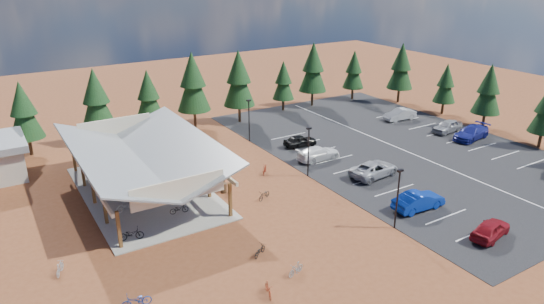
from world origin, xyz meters
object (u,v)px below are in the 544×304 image
object	(u,v)px
car_1	(418,201)
bike_10	(136,301)
lamp_post_1	(308,148)
car_2	(374,169)
bike_1	(126,205)
bike_11	(268,289)
bike_4	(179,209)
bike_13	(296,269)
bike_12	(260,251)
bike_15	(265,170)
bike_2	(116,194)
bike_5	(176,184)
bike_0	(131,234)
bike_14	(243,162)
car_4	(300,141)
bike_16	(264,195)
car_9	(400,114)
lamp_post_2	(249,117)
bike_9	(60,268)
car_8	(447,126)
car_3	(318,153)
car_0	(491,229)
trash_bin_0	(224,188)
car_7	(471,133)
bike_7	(163,160)
lamp_post_0	(398,195)
bike_pavilion	(142,154)
bike_3	(99,177)
trash_bin_1	(222,184)

from	to	relation	value
car_1	bike_10	bearing A→B (deg)	92.55
lamp_post_1	car_2	xyz separation A→B (m)	(5.59, -3.50, -2.18)
bike_1	bike_11	bearing A→B (deg)	-175.48
bike_4	bike_13	world-z (taller)	bike_4
bike_12	bike_15	world-z (taller)	bike_15
bike_2	bike_5	world-z (taller)	bike_5
bike_0	bike_2	distance (m)	7.76
bike_15	car_2	bearing A→B (deg)	-172.42
bike_14	car_4	xyz separation A→B (m)	(8.55, 1.79, 0.22)
bike_16	car_9	size ratio (longest dim) A/B	0.36
lamp_post_2	bike_10	world-z (taller)	lamp_post_2
bike_0	bike_9	bearing A→B (deg)	122.95
car_4	car_8	xyz separation A→B (m)	(18.66, -5.57, 0.09)
bike_5	bike_9	distance (m)	14.29
bike_1	bike_12	size ratio (longest dim) A/B	1.16
bike_10	bike_16	bearing A→B (deg)	129.40
bike_0	bike_9	size ratio (longest dim) A/B	1.26
car_3	car_9	size ratio (longest dim) A/B	1.09
car_0	trash_bin_0	bearing A→B (deg)	26.56
car_7	car_9	distance (m)	10.23
bike_4	bike_5	distance (m)	4.82
lamp_post_2	bike_12	distance (m)	24.56
bike_4	bike_10	bearing A→B (deg)	155.19
bike_7	bike_10	distance (m)	22.97
bike_15	bike_4	bearing A→B (deg)	61.03
lamp_post_0	bike_14	size ratio (longest dim) A/B	2.77
lamp_post_0	bike_0	xyz separation A→B (m)	(-18.62, 9.20, -2.38)
bike_13	car_9	size ratio (longest dim) A/B	0.33
bike_pavilion	bike_5	bearing A→B (deg)	-24.07
trash_bin_0	car_4	distance (m)	14.42
bike_4	bike_5	bearing A→B (deg)	-9.43
car_4	bike_11	bearing A→B (deg)	145.21
bike_13	car_3	world-z (taller)	car_3
bike_3	bike_13	bearing A→B (deg)	-168.15
bike_10	bike_11	bearing A→B (deg)	75.00
bike_9	lamp_post_2	bearing A→B (deg)	-120.15
lamp_post_2	bike_13	xyz separation A→B (m)	(-10.32, -25.01, -2.52)
car_8	bike_16	bearing A→B (deg)	-86.70
bike_7	car_9	size ratio (longest dim) A/B	0.34
trash_bin_1	bike_7	distance (m)	8.91
bike_16	car_8	size ratio (longest dim) A/B	0.37
trash_bin_1	bike_5	xyz separation A→B (m)	(-3.76, 1.92, 0.20)
bike_2	bike_14	size ratio (longest dim) A/B	0.90
car_0	bike_12	bearing A→B (deg)	54.84
bike_16	car_2	world-z (taller)	car_2
bike_1	bike_15	bearing A→B (deg)	-98.53
car_3	trash_bin_0	bearing A→B (deg)	99.20
lamp_post_1	car_7	size ratio (longest dim) A/B	0.93
bike_pavilion	bike_12	size ratio (longest dim) A/B	12.76
bike_7	bike_11	xyz separation A→B (m)	(-1.70, -24.32, -0.10)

